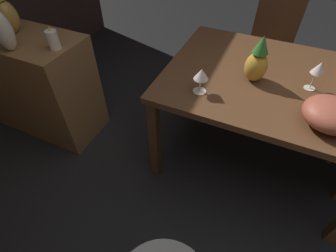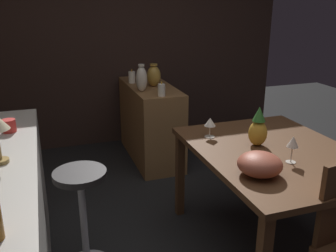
# 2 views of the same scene
# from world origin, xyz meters

# --- Properties ---
(ground_plane) EXTENTS (9.00, 9.00, 0.00)m
(ground_plane) POSITION_xyz_m (0.00, 0.00, 0.00)
(ground_plane) COLOR black
(dining_table) EXTENTS (1.30, 1.00, 0.74)m
(dining_table) POSITION_xyz_m (0.10, -0.41, 0.66)
(dining_table) COLOR #56351E
(dining_table) RESTS_ON ground_plane
(sideboard_cabinet) EXTENTS (1.10, 0.44, 0.82)m
(sideboard_cabinet) POSITION_xyz_m (1.88, -0.06, 0.41)
(sideboard_cabinet) COLOR olive
(sideboard_cabinet) RESTS_ON ground_plane
(chair_by_doorway) EXTENTS (0.40, 0.40, 0.96)m
(chair_by_doorway) POSITION_xyz_m (0.20, -1.29, 0.52)
(chair_by_doorway) COLOR #56351E
(chair_by_doorway) RESTS_ON ground_plane
(wine_glass_left) EXTENTS (0.08, 0.08, 0.15)m
(wine_glass_left) POSITION_xyz_m (0.47, -0.10, 0.85)
(wine_glass_left) COLOR silver
(wine_glass_left) RESTS_ON dining_table
(wine_glass_center) EXTENTS (0.07, 0.07, 0.17)m
(wine_glass_center) POSITION_xyz_m (-0.10, -0.38, 0.87)
(wine_glass_center) COLOR silver
(wine_glass_center) RESTS_ON dining_table
(pineapple_centerpiece) EXTENTS (0.13, 0.13, 0.27)m
(pineapple_centerpiece) POSITION_xyz_m (0.22, -0.34, 0.86)
(pineapple_centerpiece) COLOR gold
(pineapple_centerpiece) RESTS_ON dining_table
(fruit_bowl) EXTENTS (0.25, 0.25, 0.13)m
(fruit_bowl) POSITION_xyz_m (-0.18, -0.11, 0.81)
(fruit_bowl) COLOR #9E4C38
(fruit_bowl) RESTS_ON dining_table
(pillar_candle_short) EXTENTS (0.07, 0.07, 0.14)m
(pillar_candle_short) POSITION_xyz_m (1.41, -0.04, 0.88)
(pillar_candle_short) COLOR white
(pillar_candle_short) RESTS_ON sideboard_cabinet
(vase_brass) EXTENTS (0.14, 0.14, 0.23)m
(vase_brass) POSITION_xyz_m (1.83, -0.09, 0.93)
(vase_brass) COLOR #B78C38
(vase_brass) RESTS_ON sideboard_cabinet
(vase_ceramic_ivory) EXTENTS (0.11, 0.11, 0.27)m
(vase_ceramic_ivory) POSITION_xyz_m (1.65, 0.09, 0.95)
(vase_ceramic_ivory) COLOR beige
(vase_ceramic_ivory) RESTS_ON sideboard_cabinet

